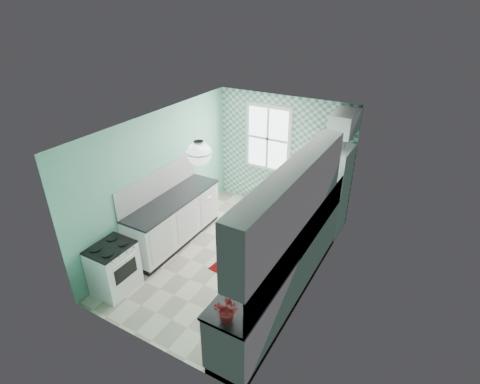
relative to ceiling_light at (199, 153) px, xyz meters
The scene contains 26 objects.
floor 2.47m from the ceiling_light, 90.00° to the left, with size 3.00×4.40×0.02m, color beige.
ceiling 0.82m from the ceiling_light, 90.00° to the left, with size 3.00×4.40×0.02m, color white.
wall_back 3.20m from the ceiling_light, 90.00° to the left, with size 3.00×0.02×2.50m, color #72C6A9.
wall_front 1.77m from the ceiling_light, 90.00° to the right, with size 3.00×0.02×2.50m, color #72C6A9.
wall_left 2.02m from the ceiling_light, 152.09° to the left, with size 0.02×4.40×2.50m, color #72C6A9.
wall_right 2.02m from the ceiling_light, 27.91° to the left, with size 0.02×4.40×2.50m, color #72C6A9.
accent_wall 3.17m from the ceiling_light, 90.00° to the left, with size 3.00×0.01×2.50m, color #50A189.
window 3.08m from the ceiling_light, 96.74° to the left, with size 1.04×0.05×1.44m.
backsplash_right 1.91m from the ceiling_light, 15.05° to the left, with size 0.02×3.60×0.51m, color white.
backsplash_left 2.00m from the ceiling_light, 154.02° to the left, with size 0.02×2.15×0.51m, color white.
upper_cabinets_right 1.41m from the ceiling_light, ahead, with size 0.33×3.20×0.90m, color white.
upper_cabinet_fridge 2.93m from the ceiling_light, 63.70° to the left, with size 0.40×0.74×0.40m, color white.
ceiling_light is the anchor object (origin of this frame).
base_cabinets_right 2.26m from the ceiling_light, 18.43° to the left, with size 0.60×3.60×0.90m, color white.
countertop_right 1.88m from the ceiling_light, 18.65° to the left, with size 0.63×3.60×0.04m, color black.
base_cabinets_left 2.34m from the ceiling_light, 148.86° to the left, with size 0.60×2.15×0.90m, color white.
countertop_left 1.97m from the ceiling_light, 148.54° to the left, with size 0.63×2.15×0.04m, color black.
fridge 3.16m from the ceiling_light, 66.79° to the left, with size 0.77×0.76×1.77m.
stove 2.39m from the ceiling_light, 145.86° to the right, with size 0.54×0.68×0.81m.
sink 2.28m from the ceiling_light, 48.00° to the left, with size 0.51×0.43×0.53m.
rug 2.43m from the ceiling_light, 77.08° to the left, with size 0.60×0.86×0.01m, color #680D05.
dish_towel 2.38m from the ceiling_light, 53.97° to the left, with size 0.02×0.27×0.41m, color #4AA8AA.
fruit_bowl 1.92m from the ceiling_light, 28.13° to the right, with size 0.28×0.28×0.07m, color silver.
potted_plant 2.12m from the ceiling_light, 46.31° to the right, with size 0.29×0.25×0.32m, color maroon.
soap_bottle 2.34m from the ceiling_light, 50.07° to the left, with size 0.08×0.08×0.18m, color #A8C5CF.
microwave 2.85m from the ceiling_light, 66.79° to the left, with size 0.49×0.33×0.27m, color white.
Camera 1 is at (2.86, -4.69, 4.26)m, focal length 28.00 mm.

